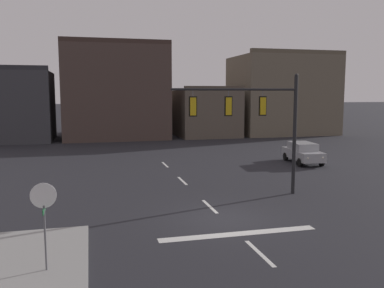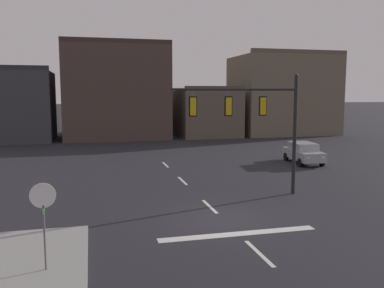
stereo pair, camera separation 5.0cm
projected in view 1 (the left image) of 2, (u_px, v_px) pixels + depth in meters
name	position (u px, v px, depth m)	size (l,w,h in m)	color
ground_plane	(223.00, 219.00, 17.89)	(400.00, 400.00, 0.00)	#232328
sidewalk_near_corner	(1.00, 277.00, 12.05)	(5.00, 8.00, 0.15)	gray
stop_bar_paint	(239.00, 234.00, 15.97)	(6.40, 0.50, 0.01)	silver
lane_centreline	(210.00, 206.00, 19.82)	(0.16, 26.40, 0.01)	silver
signal_mast_near_side	(256.00, 115.00, 21.42)	(6.82, 0.56, 6.49)	black
stop_sign	(44.00, 206.00, 12.14)	(0.76, 0.64, 2.83)	#56565B
car_lot_nearside	(303.00, 152.00, 32.00)	(2.27, 4.59, 1.61)	#9EA0A5
building_row	(165.00, 98.00, 52.31)	(44.87, 13.56, 11.41)	#38383D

